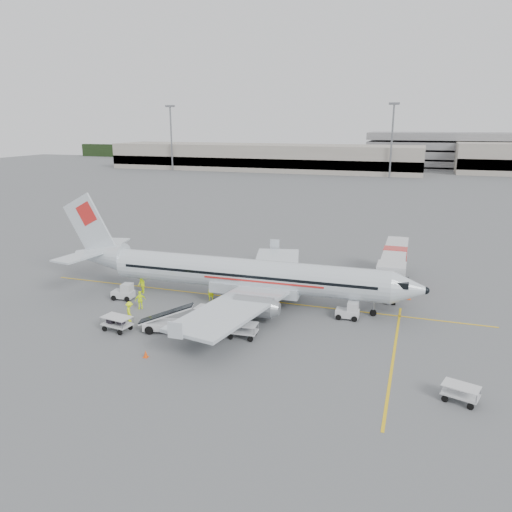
# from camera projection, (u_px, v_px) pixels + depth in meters

# --- Properties ---
(ground) EXTENTS (360.00, 360.00, 0.00)m
(ground) POSITION_uv_depth(u_px,v_px,m) (249.00, 299.00, 48.18)
(ground) COLOR #56595B
(stripe_lead) EXTENTS (44.00, 0.20, 0.01)m
(stripe_lead) POSITION_uv_depth(u_px,v_px,m) (249.00, 299.00, 48.18)
(stripe_lead) COLOR yellow
(stripe_lead) RESTS_ON ground
(stripe_cross) EXTENTS (0.20, 20.00, 0.01)m
(stripe_cross) POSITION_uv_depth(u_px,v_px,m) (394.00, 355.00, 36.57)
(stripe_cross) COLOR yellow
(stripe_cross) RESTS_ON ground
(terminal_west) EXTENTS (110.00, 22.00, 9.00)m
(terminal_west) POSITION_uv_depth(u_px,v_px,m) (263.00, 157.00, 178.35)
(terminal_west) COLOR gray
(terminal_west) RESTS_ON ground
(parking_garage) EXTENTS (62.00, 24.00, 14.00)m
(parking_garage) POSITION_uv_depth(u_px,v_px,m) (454.00, 149.00, 185.34)
(parking_garage) COLOR slate
(parking_garage) RESTS_ON ground
(treeline) EXTENTS (300.00, 3.00, 6.00)m
(treeline) POSITION_uv_depth(u_px,v_px,m) (387.00, 156.00, 207.76)
(treeline) COLOR black
(treeline) RESTS_ON ground
(mast_west) EXTENTS (3.20, 1.20, 22.00)m
(mast_west) POSITION_uv_depth(u_px,v_px,m) (171.00, 139.00, 174.84)
(mast_west) COLOR slate
(mast_west) RESTS_ON ground
(mast_center) EXTENTS (3.20, 1.20, 22.00)m
(mast_center) POSITION_uv_depth(u_px,v_px,m) (392.00, 141.00, 151.93)
(mast_center) COLOR slate
(mast_center) RESTS_ON ground
(aircraft) EXTENTS (35.06, 27.76, 9.51)m
(aircraft) POSITION_uv_depth(u_px,v_px,m) (247.00, 254.00, 46.05)
(aircraft) COLOR silver
(aircraft) RESTS_ON ground
(jet_bridge) EXTENTS (2.95, 15.56, 4.08)m
(jet_bridge) POSITION_uv_depth(u_px,v_px,m) (394.00, 267.00, 51.44)
(jet_bridge) COLOR silver
(jet_bridge) RESTS_ON ground
(belt_loader) EXTENTS (5.68, 3.31, 2.89)m
(belt_loader) POSITION_uv_depth(u_px,v_px,m) (169.00, 314.00, 40.48)
(belt_loader) COLOR silver
(belt_loader) RESTS_ON ground
(tug_fore) EXTENTS (2.01, 1.17, 1.54)m
(tug_fore) POSITION_uv_depth(u_px,v_px,m) (347.00, 310.00, 43.19)
(tug_fore) COLOR silver
(tug_fore) RESTS_ON ground
(tug_mid) EXTENTS (2.52, 1.86, 1.74)m
(tug_mid) POSITION_uv_depth(u_px,v_px,m) (237.00, 309.00, 43.17)
(tug_mid) COLOR silver
(tug_mid) RESTS_ON ground
(tug_aft) EXTENTS (2.14, 1.35, 1.58)m
(tug_aft) POSITION_uv_depth(u_px,v_px,m) (123.00, 291.00, 47.97)
(tug_aft) COLOR silver
(tug_aft) RESTS_ON ground
(cart_loaded_a) EXTENTS (2.49, 1.60, 1.24)m
(cart_loaded_a) POSITION_uv_depth(u_px,v_px,m) (209.00, 314.00, 42.66)
(cart_loaded_a) COLOR silver
(cart_loaded_a) RESTS_ON ground
(cart_loaded_b) EXTENTS (2.56, 1.75, 1.23)m
(cart_loaded_b) POSITION_uv_depth(u_px,v_px,m) (117.00, 323.00, 40.73)
(cart_loaded_b) COLOR silver
(cart_loaded_b) RESTS_ON ground
(cart_empty_a) EXTENTS (2.41, 1.51, 1.22)m
(cart_empty_a) POSITION_uv_depth(u_px,v_px,m) (243.00, 330.00, 39.40)
(cart_empty_a) COLOR silver
(cart_empty_a) RESTS_ON ground
(cart_empty_b) EXTENTS (2.40, 1.82, 1.11)m
(cart_empty_b) POSITION_uv_depth(u_px,v_px,m) (460.00, 394.00, 30.32)
(cart_empty_b) COLOR silver
(cart_empty_b) RESTS_ON ground
(cone_nose) EXTENTS (0.36, 0.36, 0.59)m
(cone_nose) POSITION_uv_depth(u_px,v_px,m) (409.00, 296.00, 48.02)
(cone_nose) COLOR #F3490C
(cone_nose) RESTS_ON ground
(cone_port) EXTENTS (0.36, 0.36, 0.58)m
(cone_port) POSITION_uv_depth(u_px,v_px,m) (273.00, 252.00, 64.31)
(cone_port) COLOR #F3490C
(cone_port) RESTS_ON ground
(cone_stbd) EXTENTS (0.34, 0.34, 0.56)m
(cone_stbd) POSITION_uv_depth(u_px,v_px,m) (146.00, 354.00, 36.16)
(cone_stbd) COLOR #F3490C
(cone_stbd) RESTS_ON ground
(crew_a) EXTENTS (0.68, 0.52, 1.66)m
(crew_a) POSITION_uv_depth(u_px,v_px,m) (211.00, 292.00, 47.62)
(crew_a) COLOR #D2EF0F
(crew_a) RESTS_ON ground
(crew_b) EXTENTS (1.08, 1.06, 1.76)m
(crew_b) POSITION_uv_depth(u_px,v_px,m) (142.00, 285.00, 49.60)
(crew_b) COLOR #D2EF0F
(crew_b) RESTS_ON ground
(crew_c) EXTENTS (1.22, 1.29, 1.76)m
(crew_c) POSITION_uv_depth(u_px,v_px,m) (130.00, 312.00, 42.59)
(crew_c) COLOR #D2EF0F
(crew_c) RESTS_ON ground
(crew_d) EXTENTS (1.03, 0.98, 1.72)m
(crew_d) POSITION_uv_depth(u_px,v_px,m) (140.00, 300.00, 45.40)
(crew_d) COLOR #D2EF0F
(crew_d) RESTS_ON ground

